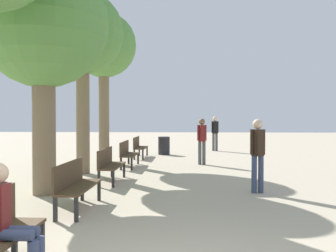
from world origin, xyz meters
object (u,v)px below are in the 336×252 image
pedestrian_mid (258,151)px  bench_row_1 (75,182)px  bench_row_2 (109,163)px  bench_row_4 (139,146)px  tree_row_3 (104,47)px  tree_row_2 (82,36)px  pedestrian_far (202,138)px  pedestrian_near (215,131)px  tree_row_1 (43,26)px  person_seated (9,218)px  trash_bin (164,146)px  bench_row_3 (127,152)px

pedestrian_mid → bench_row_1: bearing=-154.3°
bench_row_2 → bench_row_4: 5.99m
tree_row_3 → pedestrian_mid: bearing=-49.3°
bench_row_2 → tree_row_2: bearing=127.8°
tree_row_3 → pedestrian_far: 5.01m
bench_row_4 → tree_row_2: bearing=-103.4°
pedestrian_near → tree_row_1: bearing=-112.4°
bench_row_2 → person_seated: size_ratio=1.34×
bench_row_4 → trash_bin: size_ratio=2.01×
tree_row_1 → pedestrian_far: (3.67, 5.44, -2.75)m
bench_row_1 → tree_row_2: tree_row_2 is taller
person_seated → pedestrian_near: pedestrian_near is taller
bench_row_3 → pedestrian_near: bearing=61.7°
pedestrian_near → pedestrian_far: (-0.88, -5.62, -0.05)m
bench_row_2 → tree_row_1: tree_row_1 is taller
tree_row_2 → trash_bin: size_ratio=6.69×
bench_row_3 → bench_row_1: bearing=-90.0°
tree_row_3 → person_seated: 10.94m
person_seated → pedestrian_mid: pedestrian_mid is taller
tree_row_3 → pedestrian_far: size_ratio=3.40×
bench_row_1 → trash_bin: 10.38m
pedestrian_mid → tree_row_1: bearing=-175.2°
bench_row_4 → tree_row_1: 8.35m
bench_row_3 → tree_row_2: tree_row_2 is taller
pedestrian_mid → bench_row_4: bearing=116.7°
pedestrian_near → pedestrian_mid: bearing=-89.0°
person_seated → tree_row_1: bearing=106.9°
bench_row_1 → tree_row_1: (-1.09, 1.35, 3.19)m
tree_row_1 → trash_bin: 9.79m
bench_row_2 → tree_row_3: bearing=104.4°
tree_row_1 → person_seated: bearing=-73.1°
bench_row_2 → person_seated: bearing=-87.9°
tree_row_1 → tree_row_2: 3.09m
bench_row_4 → pedestrian_far: pedestrian_far is taller
bench_row_1 → pedestrian_mid: bearing=25.7°
tree_row_2 → bench_row_4: bearing=76.6°
person_seated → pedestrian_mid: size_ratio=0.74×
bench_row_2 → tree_row_3: 5.82m
pedestrian_far → trash_bin: size_ratio=2.03×
bench_row_1 → person_seated: size_ratio=1.34×
bench_row_3 → pedestrian_far: pedestrian_far is taller
bench_row_1 → tree_row_1: tree_row_1 is taller
bench_row_4 → tree_row_2: tree_row_2 is taller
tree_row_3 → tree_row_2: bearing=-90.0°
person_seated → pedestrian_far: bearing=76.4°
bench_row_3 → pedestrian_mid: (3.64, -4.24, 0.44)m
person_seated → bench_row_2: bearing=92.1°
tree_row_1 → pedestrian_near: 12.26m
bench_row_1 → pedestrian_near: pedestrian_near is taller
bench_row_1 → trash_bin: (0.98, 10.33, -0.10)m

